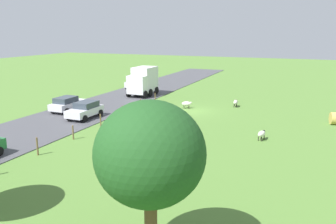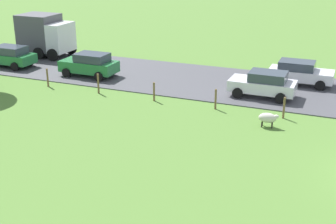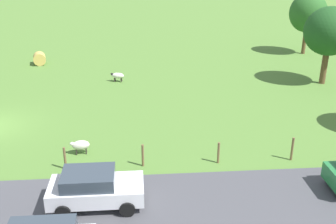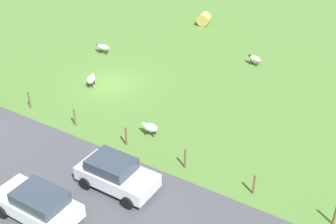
{
  "view_description": "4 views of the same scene",
  "coord_description": "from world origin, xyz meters",
  "views": [
    {
      "loc": [
        -11.43,
        33.66,
        8.26
      ],
      "look_at": [
        0.45,
        5.44,
        1.03
      ],
      "focal_mm": 36.54,
      "sensor_mm": 36.0,
      "label": 1
    },
    {
      "loc": [
        -18.44,
        2.25,
        8.97
      ],
      "look_at": [
        1.89,
        10.6,
        0.81
      ],
      "focal_mm": 49.21,
      "sensor_mm": 36.0,
      "label": 2
    },
    {
      "loc": [
        23.05,
        8.96,
        10.28
      ],
      "look_at": [
        1.8,
        10.66,
        1.4
      ],
      "focal_mm": 43.06,
      "sensor_mm": 36.0,
      "label": 3
    },
    {
      "loc": [
        21.28,
        17.93,
        14.57
      ],
      "look_at": [
        3.03,
        6.6,
        1.38
      ],
      "focal_mm": 46.99,
      "sensor_mm": 36.0,
      "label": 4
    }
  ],
  "objects": [
    {
      "name": "car_5",
      "position": [
        8.41,
        26.33,
        0.87
      ],
      "size": [
        1.96,
        4.25,
        1.57
      ],
      "color": "#237238",
      "rests_on": "road_strip"
    },
    {
      "name": "car_0",
      "position": [
        8.52,
        7.03,
        0.87
      ],
      "size": [
        2.06,
        3.95,
        1.56
      ],
      "color": "silver",
      "rests_on": "road_strip"
    },
    {
      "name": "fence_post_5",
      "position": [
        5.37,
        16.74,
        0.64
      ],
      "size": [
        0.12,
        0.12,
        1.27
      ],
      "primitive_type": "cylinder",
      "color": "brown",
      "rests_on": "ground_plane"
    },
    {
      "name": "fence_post_4",
      "position": [
        5.37,
        12.93,
        0.57
      ],
      "size": [
        0.12,
        0.12,
        1.15
      ],
      "primitive_type": "cylinder",
      "color": "brown",
      "rests_on": "ground_plane"
    },
    {
      "name": "sheep_0",
      "position": [
        3.81,
        5.86,
        0.49
      ],
      "size": [
        0.61,
        1.06,
        0.75
      ],
      "color": "beige",
      "rests_on": "ground_plane"
    },
    {
      "name": "fence_post_3",
      "position": [
        5.37,
        9.11,
        0.59
      ],
      "size": [
        0.12,
        0.12,
        1.19
      ],
      "primitive_type": "cylinder",
      "color": "brown",
      "rests_on": "ground_plane"
    },
    {
      "name": "car_1",
      "position": [
        8.45,
        19.22,
        0.9
      ],
      "size": [
        2.0,
        3.99,
        1.63
      ],
      "color": "#237238",
      "rests_on": "road_strip"
    },
    {
      "name": "car_2",
      "position": [
        12.01,
        5.35,
        0.86
      ],
      "size": [
        2.02,
        4.12,
        1.54
      ],
      "color": "silver",
      "rests_on": "road_strip"
    },
    {
      "name": "fence_post_2",
      "position": [
        5.37,
        5.3,
        0.59
      ],
      "size": [
        0.12,
        0.12,
        1.19
      ],
      "primitive_type": "cylinder",
      "color": "brown",
      "rests_on": "ground_plane"
    },
    {
      "name": "truck_0",
      "position": [
        12.41,
        25.82,
        1.84
      ],
      "size": [
        2.87,
        4.13,
        3.38
      ],
      "color": "white",
      "rests_on": "road_strip"
    },
    {
      "name": "fence_post_6",
      "position": [
        5.37,
        20.56,
        0.61
      ],
      "size": [
        0.12,
        0.12,
        1.22
      ],
      "primitive_type": "cylinder",
      "color": "brown",
      "rests_on": "ground_plane"
    }
  ]
}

